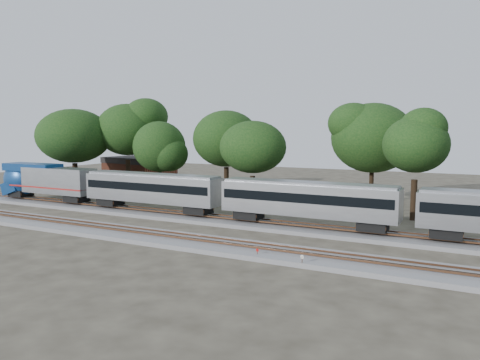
% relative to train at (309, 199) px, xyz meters
% --- Properties ---
extents(ground, '(160.00, 160.00, 0.00)m').
position_rel_train_xyz_m(ground, '(-7.08, -6.00, -3.32)').
color(ground, '#383328').
rests_on(ground, ground).
extents(track_far, '(160.00, 5.00, 0.73)m').
position_rel_train_xyz_m(track_far, '(-7.08, -0.00, -3.11)').
color(track_far, slate).
rests_on(track_far, ground).
extents(track_near, '(160.00, 5.00, 0.73)m').
position_rel_train_xyz_m(track_near, '(-7.08, -10.00, -3.11)').
color(track_near, slate).
rests_on(track_near, ground).
extents(train, '(94.38, 3.26, 4.80)m').
position_rel_train_xyz_m(train, '(0.00, 0.00, 0.00)').
color(train, silver).
rests_on(train, ground).
extents(switch_stand_red, '(0.27, 0.11, 0.86)m').
position_rel_train_xyz_m(switch_stand_red, '(-0.23, -11.68, -2.77)').
color(switch_stand_red, '#512D19').
rests_on(switch_stand_red, ground).
extents(switch_stand_white, '(0.31, 0.16, 1.02)m').
position_rel_train_xyz_m(switch_stand_white, '(3.78, -12.35, -2.67)').
color(switch_stand_white, '#512D19').
rests_on(switch_stand_white, ground).
extents(switch_lever, '(0.57, 0.46, 0.30)m').
position_rel_train_xyz_m(switch_lever, '(0.89, -11.65, -3.17)').
color(switch_lever, '#512D19').
rests_on(switch_lever, ground).
extents(brick_building, '(12.30, 9.49, 5.43)m').
position_rel_train_xyz_m(brick_building, '(-38.33, 20.34, -0.59)').
color(brick_building, brown).
rests_on(brick_building, ground).
extents(tree_0, '(9.41, 9.41, 13.26)m').
position_rel_train_xyz_m(tree_0, '(-41.46, 8.54, 5.92)').
color(tree_0, black).
rests_on(tree_0, ground).
extents(tree_1, '(10.40, 10.40, 14.66)m').
position_rel_train_xyz_m(tree_1, '(-34.63, 13.06, 6.90)').
color(tree_1, black).
rests_on(tree_1, ground).
extents(tree_2, '(7.89, 7.89, 11.12)m').
position_rel_train_xyz_m(tree_2, '(-26.78, 10.90, 4.42)').
color(tree_2, black).
rests_on(tree_2, ground).
extents(tree_3, '(9.10, 9.10, 12.83)m').
position_rel_train_xyz_m(tree_3, '(-17.46, 14.37, 5.62)').
color(tree_3, black).
rests_on(tree_3, ground).
extents(tree_4, '(8.18, 8.18, 11.53)m').
position_rel_train_xyz_m(tree_4, '(-10.74, 9.19, 4.71)').
color(tree_4, black).
rests_on(tree_4, ground).
extents(tree_5, '(9.27, 9.27, 13.07)m').
position_rel_train_xyz_m(tree_5, '(2.00, 20.50, 5.79)').
color(tree_5, black).
rests_on(tree_5, ground).
extents(tree_6, '(8.75, 8.75, 12.34)m').
position_rel_train_xyz_m(tree_6, '(8.70, 11.05, 5.27)').
color(tree_6, black).
rests_on(tree_6, ground).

